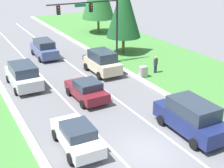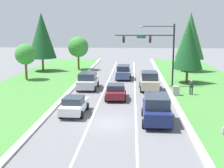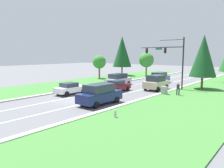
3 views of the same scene
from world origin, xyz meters
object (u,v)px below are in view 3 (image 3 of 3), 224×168
Objects in this scene: pedestrian at (178,88)px; conifer_far_right_tree at (203,56)px; slate_blue_suv at (159,77)px; conifer_mid_left_tree at (122,52)px; oak_near_left_tree at (99,62)px; traffic_signal_mast at (170,55)px; navy_suv at (100,94)px; utility_cabinet at (164,91)px; silver_suv at (118,79)px; champagne_suv at (156,82)px; oak_far_left_tree at (146,60)px; fire_hydrant at (115,114)px; white_sedan at (70,88)px; burgundy_sedan at (117,86)px.

conifer_far_right_tree is at bearing -117.73° from pedestrian.
pedestrian is (7.61, -9.92, -0.06)m from slate_blue_suv.
slate_blue_suv is 9.65m from conifer_far_right_tree.
oak_near_left_tree is at bearing -89.87° from conifer_mid_left_tree.
traffic_signal_mast reaches higher than slate_blue_suv.
navy_suv reaches higher than utility_cabinet.
silver_suv reaches higher than pedestrian.
navy_suv is 24.56m from oak_near_left_tree.
oak_far_left_tree reaches higher than champagne_suv.
fire_hydrant is (4.25, -15.13, -0.77)m from champagne_suv.
utility_cabinet is at bearing -46.97° from champagne_suv.
navy_suv is 1.02× the size of silver_suv.
champagne_suv reaches higher than white_sedan.
champagne_suv is 7.28m from silver_suv.
conifer_far_right_tree is 19.87m from oak_far_left_tree.
champagne_suv is at bearing 50.15° from burgundy_sedan.
oak_near_left_tree is at bearing -43.34° from pedestrian.
oak_far_left_tree reaches higher than slate_blue_suv.
slate_blue_suv is 4.53× the size of utility_cabinet.
utility_cabinet is at bearing 14.30° from burgundy_sedan.
slate_blue_suv is 12.06m from oak_far_left_tree.
oak_near_left_tree is at bearing 134.89° from fire_hydrant.
champagne_suv is 6.47× the size of fire_hydrant.
conifer_mid_left_tree is at bearing -158.81° from oak_far_left_tree.
burgundy_sedan is 0.85× the size of silver_suv.
conifer_far_right_tree is at bearing -23.17° from conifer_mid_left_tree.
champagne_suv is at bearing 58.19° from white_sedan.
burgundy_sedan is 3.97× the size of utility_cabinet.
utility_cabinet is 0.64× the size of pedestrian.
slate_blue_suv is 6.96× the size of fire_hydrant.
conifer_mid_left_tree is at bearing 138.85° from utility_cabinet.
navy_suv is 1.13× the size of champagne_suv.
conifer_far_right_tree reaches higher than fire_hydrant.
silver_suv is at bearing 162.39° from utility_cabinet.
conifer_mid_left_tree is (-20.87, 29.15, 5.47)m from fire_hydrant.
champagne_suv is (-0.90, -2.43, -3.98)m from traffic_signal_mast.
conifer_far_right_tree is at bearing 87.51° from fire_hydrant.
pedestrian is (8.06, 2.19, 0.15)m from burgundy_sedan.
slate_blue_suv reaches higher than white_sedan.
champagne_suv is at bearing -51.12° from pedestrian.
white_sedan is at bearing -68.34° from conifer_mid_left_tree.
silver_suv is (-0.35, 10.73, 0.21)m from white_sedan.
navy_suv is 10.75m from pedestrian.
pedestrian is at bearing -54.53° from traffic_signal_mast.
conifer_mid_left_tree is at bearing 124.54° from silver_suv.
silver_suv is (-3.59, 4.95, 0.22)m from burgundy_sedan.
burgundy_sedan is 13.16m from fire_hydrant.
burgundy_sedan is at bearing -55.26° from conifer_mid_left_tree.
burgundy_sedan is 0.83× the size of navy_suv.
fire_hydrant is (1.57, -12.28, -0.19)m from utility_cabinet.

